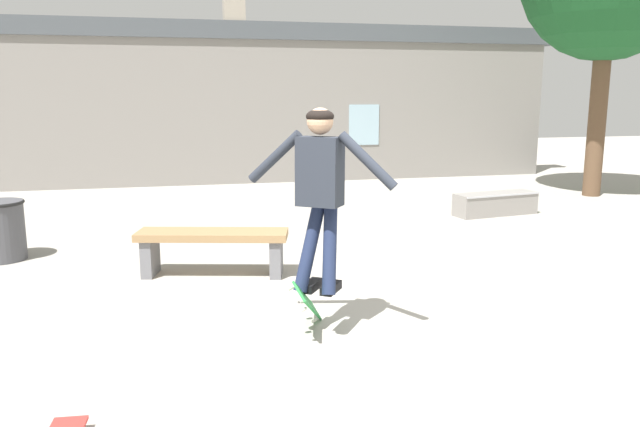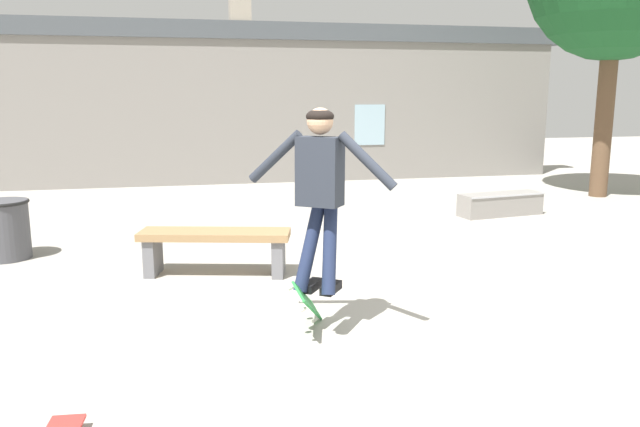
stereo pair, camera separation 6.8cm
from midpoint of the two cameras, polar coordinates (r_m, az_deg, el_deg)
The scene contains 7 objects.
ground_plane at distance 5.22m, azimuth 7.36°, elevation -11.21°, with size 40.00×40.00×0.00m, color #A39E93.
building_backdrop at distance 13.84m, azimuth -5.71°, elevation 10.27°, with size 14.58×0.52×4.52m.
park_bench at distance 6.87m, azimuth -9.29°, elevation -2.69°, with size 1.68×0.82×0.49m.
skate_ledge at distance 10.54m, azimuth 16.34°, elevation 0.82°, with size 1.45×0.62×0.36m.
trash_bin at distance 8.32m, azimuth -26.67°, elevation -1.20°, with size 0.59×0.59×0.71m.
skater at distance 4.95m, azimuth 0.40°, elevation 2.79°, with size 1.08×0.79×1.49m.
skateboard_flipping at distance 5.17m, azimuth -0.76°, elevation -8.09°, with size 0.38×0.76×0.55m.
Camera 2 is at (-1.65, -4.54, 1.97)m, focal length 35.00 mm.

